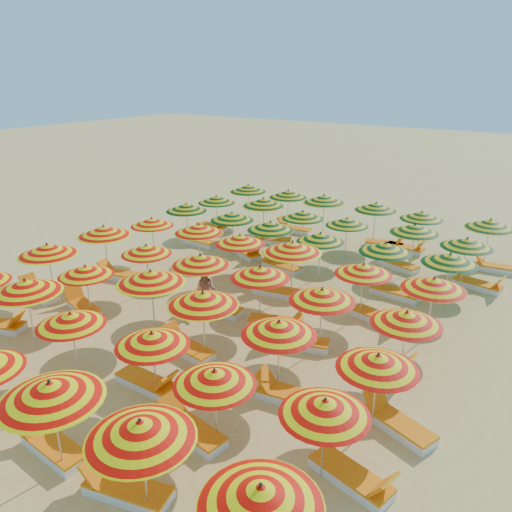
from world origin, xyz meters
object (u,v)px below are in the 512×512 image
umbrella_39 (347,222)px  umbrella_47 (490,224)px  umbrella_4 (141,430)px  umbrella_14 (151,277)px  lounger_3 (53,446)px  beachgoer_b (206,291)px  umbrella_43 (288,194)px  lounger_26 (212,227)px  umbrella_23 (407,318)px  lounger_20 (275,291)px  umbrella_37 (264,202)px  umbrella_9 (152,339)px  umbrella_11 (325,407)px  lounger_6 (148,383)px  umbrella_29 (434,284)px  lounger_23 (246,253)px  umbrella_8 (71,319)px  lounger_7 (191,429)px  umbrella_34 (385,248)px  umbrella_41 (467,243)px  umbrella_7 (26,286)px  lounger_29 (479,285)px  umbrella_27 (292,247)px  umbrella_30 (186,207)px  lounger_24 (281,266)px  umbrella_10 (215,377)px  umbrella_15 (203,299)px  lounger_21 (378,317)px  umbrella_26 (240,239)px  umbrella_25 (199,229)px  umbrella_36 (216,199)px  lounger_14 (120,275)px  lounger_18 (382,364)px  umbrella_44 (324,199)px  lounger_9 (39,293)px  umbrella_31 (232,216)px  umbrella_35 (450,259)px  lounger_12 (290,396)px  umbrella_42 (248,188)px  umbrella_28 (364,269)px  lounger_11 (187,348)px  lounger_32 (406,248)px  umbrella_32 (270,226)px  lounger_33 (496,267)px  umbrella_38 (303,215)px  umbrella_18 (104,231)px  lounger_16 (277,322)px  umbrella_45 (376,207)px  lounger_30 (294,229)px  umbrella_13 (86,271)px  lounger_8 (353,478)px  umbrella_22 (322,295)px  lounger_4 (126,489)px  umbrella_40 (415,229)px  umbrella_12 (47,250)px

umbrella_39 → umbrella_47: bearing=25.0°
umbrella_4 → umbrella_14: size_ratio=1.14×
lounger_3 → beachgoer_b: beachgoer_b is taller
umbrella_43 → lounger_26: bearing=-143.9°
umbrella_23 → lounger_20: umbrella_23 is taller
umbrella_37 → umbrella_39: 4.26m
umbrella_9 → umbrella_11: 4.51m
umbrella_23 → lounger_6: size_ratio=1.11×
umbrella_29 → lounger_23: 9.20m
umbrella_8 → lounger_7: umbrella_8 is taller
umbrella_34 → umbrella_41: bearing=43.5°
umbrella_7 → lounger_29: umbrella_7 is taller
umbrella_27 → lounger_20: bearing=-169.4°
umbrella_30 → lounger_24: size_ratio=1.37×
umbrella_10 → umbrella_37: (-6.70, 12.03, 0.24)m
umbrella_15 → lounger_21: bearing=56.1°
umbrella_26 → umbrella_15: bearing=-64.8°
umbrella_25 → umbrella_36: 5.15m
lounger_14 → lounger_18: size_ratio=1.04×
umbrella_44 → lounger_9: bearing=-113.8°
umbrella_31 → umbrella_47: size_ratio=0.77×
lounger_23 → lounger_24: bearing=10.6°
umbrella_35 → lounger_6: umbrella_35 is taller
lounger_3 → lounger_12: (3.25, 4.32, 0.00)m
umbrella_4 → lounger_21: size_ratio=1.36×
umbrella_42 → umbrella_28: bearing=-36.8°
umbrella_7 → lounger_24: (2.90, 9.14, -1.72)m
umbrella_28 → lounger_11: (-3.22, -4.82, -1.55)m
lounger_6 → lounger_9: bearing=166.7°
lounger_32 → lounger_26: bearing=-161.2°
umbrella_32 → lounger_11: (1.62, -6.93, -1.62)m
umbrella_10 → lounger_33: (3.16, 14.09, -1.48)m
umbrella_38 → umbrella_47: size_ratio=0.90×
umbrella_11 → lounger_12: 2.88m
umbrella_18 → lounger_24: size_ratio=1.44×
umbrella_8 → lounger_6: (1.98, 0.60, -1.48)m
umbrella_44 → lounger_16: (2.95, -8.91, -1.75)m
umbrella_45 → lounger_30: bearing=-174.8°
umbrella_37 → umbrella_14: bearing=-76.9°
lounger_32 → umbrella_35: bearing=-53.4°
umbrella_13 → umbrella_38: umbrella_38 is taller
lounger_3 → lounger_8: same height
lounger_24 → umbrella_22: bearing=141.4°
umbrella_23 → lounger_32: bearing=107.7°
umbrella_22 → lounger_4: bearing=-94.9°
umbrella_30 → umbrella_40: size_ratio=1.20×
umbrella_7 → umbrella_12: (-2.24, 2.23, 0.00)m
umbrella_35 → umbrella_18: bearing=-157.7°
umbrella_44 → lounger_12: (5.21, -11.95, -1.75)m
umbrella_38 → lounger_9: (-5.39, -9.44, -1.55)m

